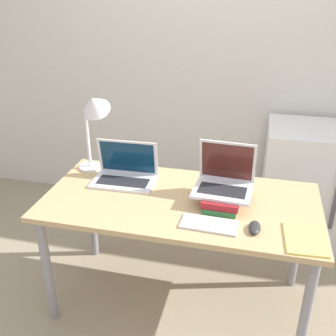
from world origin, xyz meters
TOP-DOWN VIEW (x-y plane):
  - wall_back at (0.00, 1.58)m, footprint 8.00×0.05m
  - desk at (0.00, 0.36)m, footprint 1.48×0.72m
  - laptop_left at (-0.36, 0.50)m, footprint 0.37×0.23m
  - book_stack at (0.22, 0.37)m, footprint 0.20×0.29m
  - laptop_on_books at (0.22, 0.42)m, footprint 0.31×0.26m
  - wireless_keyboard at (0.19, 0.15)m, footprint 0.28×0.14m
  - mouse at (0.40, 0.16)m, footprint 0.06×0.11m
  - notepad at (0.63, 0.14)m, footprint 0.19×0.25m
  - desk_lamp at (-0.56, 0.58)m, footprint 0.23×0.20m
  - mini_fridge at (0.74, 1.25)m, footprint 0.58×0.55m

SIDE VIEW (x-z plane):
  - mini_fridge at x=0.74m, z-range 0.00..0.87m
  - desk at x=0.00m, z-range 0.28..0.99m
  - notepad at x=0.63m, z-range 0.71..0.72m
  - wireless_keyboard at x=0.19m, z-range 0.71..0.73m
  - mouse at x=0.40m, z-range 0.71..0.74m
  - book_stack at x=0.22m, z-range 0.71..0.78m
  - laptop_left at x=-0.36m, z-range 0.64..0.88m
  - laptop_on_books at x=0.22m, z-range 0.70..0.95m
  - desk_lamp at x=-0.56m, z-range 0.83..1.35m
  - wall_back at x=0.00m, z-range 0.00..2.70m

